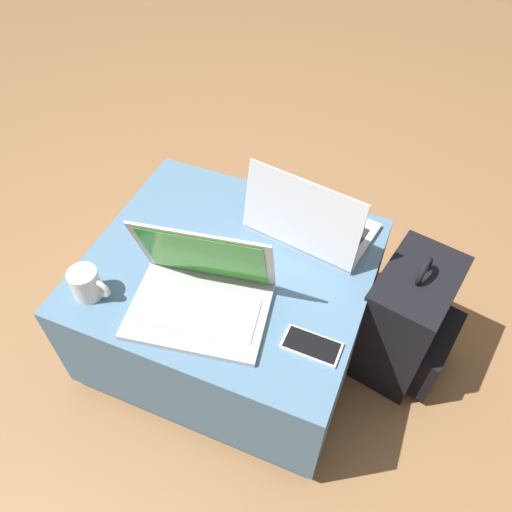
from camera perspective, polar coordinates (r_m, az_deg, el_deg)
The scene contains 7 objects.
ground_plane at distance 1.77m, azimuth -2.63°, elevation -9.51°, with size 14.00×14.00×0.00m, color olive.
ottoman at distance 1.60m, azimuth -2.89°, elevation -5.59°, with size 0.81×0.71×0.41m.
laptop_near at distance 1.31m, azimuth -6.28°, elevation -4.13°, with size 0.40×0.31×0.26m.
laptop_far at distance 1.48m, azimuth 6.05°, elevation 3.87°, with size 0.39×0.28×0.23m.
cell_phone at distance 1.28m, azimuth 6.37°, elevation -10.14°, with size 0.15×0.08×0.01m.
backpack at distance 1.63m, azimuth 16.99°, elevation -7.37°, with size 0.31×0.34×0.49m.
coffee_mug at distance 1.40m, azimuth -18.76°, elevation -3.05°, with size 0.11×0.08×0.09m.
Camera 1 is at (0.43, -0.83, 1.51)m, focal length 35.00 mm.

